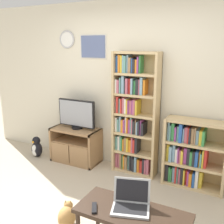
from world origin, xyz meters
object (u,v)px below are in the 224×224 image
(coffee_table, at_px, (132,217))
(cat, at_px, (67,216))
(television, at_px, (77,114))
(bookshelf_tall, at_px, (133,116))
(tv_stand, at_px, (75,145))
(remote_near_laptop, at_px, (94,208))
(bookshelf_short, at_px, (190,154))
(penguin_figurine, at_px, (37,148))
(laptop, at_px, (131,201))

(coffee_table, xyz_separation_m, cat, (-0.79, 0.05, -0.29))
(television, distance_m, bookshelf_tall, 0.98)
(tv_stand, distance_m, remote_near_laptop, 2.09)
(coffee_table, xyz_separation_m, remote_near_laptop, (-0.33, -0.13, 0.07))
(coffee_table, bearing_deg, remote_near_laptop, -159.20)
(bookshelf_short, bearing_deg, bookshelf_tall, 178.21)
(tv_stand, distance_m, penguin_figurine, 0.76)
(laptop, bearing_deg, bookshelf_short, 63.07)
(television, height_order, cat, television)
(coffee_table, bearing_deg, bookshelf_tall, 112.74)
(bookshelf_tall, relative_size, laptop, 4.51)
(television, xyz_separation_m, bookshelf_short, (1.86, 0.06, -0.36))
(laptop, xyz_separation_m, cat, (-0.75, -0.00, -0.41))
(remote_near_laptop, bearing_deg, bookshelf_short, -137.53)
(remote_near_laptop, xyz_separation_m, penguin_figurine, (-2.07, 1.44, -0.31))
(bookshelf_short, distance_m, remote_near_laptop, 1.78)
(cat, bearing_deg, bookshelf_tall, 64.42)
(bookshelf_short, relative_size, coffee_table, 0.93)
(tv_stand, bearing_deg, television, 52.29)
(tv_stand, height_order, remote_near_laptop, tv_stand)
(bookshelf_tall, height_order, coffee_table, bookshelf_tall)
(television, height_order, penguin_figurine, television)
(bookshelf_short, height_order, penguin_figurine, bookshelf_short)
(coffee_table, height_order, cat, coffee_table)
(tv_stand, relative_size, penguin_figurine, 2.21)
(cat, bearing_deg, coffee_table, -24.63)
(bookshelf_tall, relative_size, bookshelf_short, 1.92)
(remote_near_laptop, bearing_deg, cat, -50.66)
(bookshelf_tall, distance_m, coffee_table, 1.80)
(television, bearing_deg, bookshelf_tall, 5.33)
(laptop, bearing_deg, penguin_figurine, 134.38)
(coffee_table, distance_m, penguin_figurine, 2.75)
(bookshelf_short, bearing_deg, cat, -123.52)
(remote_near_laptop, bearing_deg, television, -80.87)
(television, height_order, coffee_table, television)
(tv_stand, bearing_deg, bookshelf_short, 2.87)
(laptop, relative_size, remote_near_laptop, 2.56)
(television, relative_size, remote_near_laptop, 4.19)
(television, xyz_separation_m, cat, (0.85, -1.45, -0.71))
(bookshelf_tall, relative_size, cat, 4.74)
(remote_near_laptop, distance_m, penguin_figurine, 2.54)
(television, xyz_separation_m, remote_near_laptop, (1.31, -1.63, -0.35))
(bookshelf_short, relative_size, cat, 2.47)
(tv_stand, distance_m, bookshelf_tall, 1.18)
(television, relative_size, coffee_table, 0.64)
(cat, bearing_deg, tv_stand, 100.59)
(tv_stand, relative_size, coffee_table, 0.78)
(cat, height_order, penguin_figurine, penguin_figurine)
(penguin_figurine, bearing_deg, cat, -38.14)
(bookshelf_tall, bearing_deg, remote_near_laptop, -78.94)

